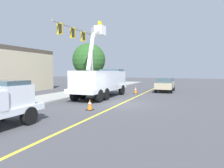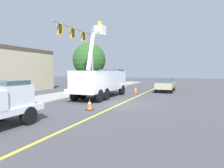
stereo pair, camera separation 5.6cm
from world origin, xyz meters
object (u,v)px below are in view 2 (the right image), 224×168
traffic_signal_mast (82,44)px  traffic_cone_mid_rear (136,90)px  passing_minivan (166,84)px  utility_bucket_truck (102,80)px  traffic_cone_mid_front (90,105)px

traffic_signal_mast → traffic_cone_mid_rear: bearing=-62.4°
passing_minivan → traffic_cone_mid_rear: size_ratio=6.19×
utility_bucket_truck → passing_minivan: bearing=-28.0°
traffic_cone_mid_rear → passing_minivan: bearing=-34.2°
passing_minivan → traffic_signal_mast: size_ratio=0.64×
passing_minivan → traffic_cone_mid_front: bearing=172.5°
utility_bucket_truck → traffic_cone_mid_rear: utility_bucket_truck is taller
utility_bucket_truck → traffic_cone_mid_rear: 4.93m
utility_bucket_truck → passing_minivan: utility_bucket_truck is taller
passing_minivan → traffic_cone_mid_front: (-13.96, 1.83, -0.63)m
utility_bucket_truck → traffic_signal_mast: size_ratio=1.09×
traffic_cone_mid_rear → traffic_signal_mast: size_ratio=0.10×
traffic_cone_mid_rear → traffic_signal_mast: 7.73m
utility_bucket_truck → passing_minivan: 9.19m
utility_bucket_truck → traffic_cone_mid_rear: size_ratio=10.49×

